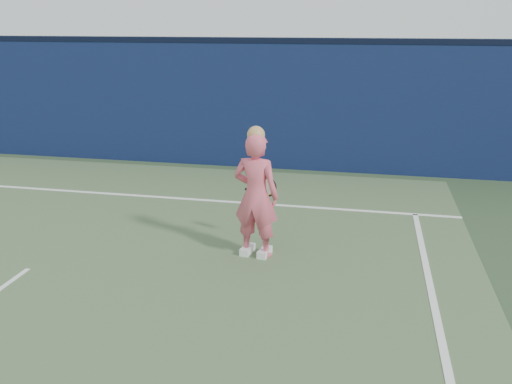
# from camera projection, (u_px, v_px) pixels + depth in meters

# --- Properties ---
(backstop_wall) EXTENTS (24.00, 0.40, 2.50)m
(backstop_wall) POSITION_uv_depth(u_px,v_px,m) (176.00, 103.00, 11.40)
(backstop_wall) COLOR #0D1D3B
(backstop_wall) RESTS_ON ground
(wall_cap) EXTENTS (24.00, 0.42, 0.10)m
(wall_cap) POSITION_uv_depth(u_px,v_px,m) (174.00, 39.00, 11.01)
(wall_cap) COLOR black
(wall_cap) RESTS_ON backstop_wall
(player) EXTENTS (0.65, 0.48, 1.70)m
(player) POSITION_uv_depth(u_px,v_px,m) (256.00, 195.00, 6.83)
(player) COLOR #E4586E
(player) RESTS_ON ground
(racket) EXTENTS (0.48, 0.22, 0.27)m
(racket) POSITION_uv_depth(u_px,v_px,m) (265.00, 187.00, 7.20)
(racket) COLOR black
(racket) RESTS_ON ground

